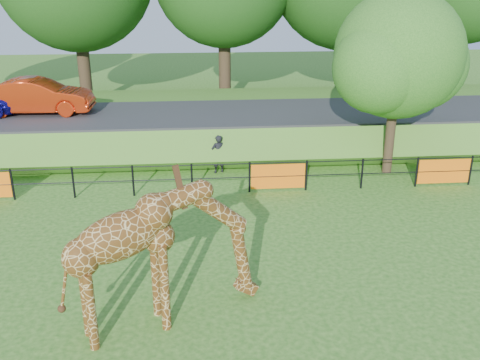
{
  "coord_description": "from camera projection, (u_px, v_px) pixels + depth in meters",
  "views": [
    {
      "loc": [
        0.16,
        -9.27,
        7.07
      ],
      "look_at": [
        1.31,
        3.97,
        2.0
      ],
      "focal_mm": 40.0,
      "sensor_mm": 36.0,
      "label": 1
    }
  ],
  "objects": [
    {
      "name": "giraffe",
      "position": [
        165.0,
        256.0,
        11.23
      ],
      "size": [
        4.39,
        2.4,
        3.15
      ],
      "primitive_type": null,
      "rotation": [
        0.0,
        0.0,
        0.38
      ],
      "color": "#5B3512",
      "rests_on": "ground"
    },
    {
      "name": "road",
      "position": [
        191.0,
        114.0,
        23.68
      ],
      "size": [
        40.0,
        5.0,
        0.12
      ],
      "primitive_type": "cube",
      "color": "#2A2A2C",
      "rests_on": "embankment"
    },
    {
      "name": "visitor",
      "position": [
        218.0,
        154.0,
        20.35
      ],
      "size": [
        0.63,
        0.52,
        1.49
      ],
      "primitive_type": "imported",
      "rotation": [
        0.0,
        0.0,
        3.48
      ],
      "color": "black",
      "rests_on": "ground"
    },
    {
      "name": "perimeter_fence",
      "position": [
        192.0,
        179.0,
        18.39
      ],
      "size": [
        28.07,
        0.1,
        1.1
      ],
      "primitive_type": null,
      "color": "black",
      "rests_on": "ground"
    },
    {
      "name": "embankment",
      "position": [
        191.0,
        121.0,
        25.33
      ],
      "size": [
        40.0,
        9.0,
        1.3
      ],
      "primitive_type": "cube",
      "color": "#296619",
      "rests_on": "ground"
    },
    {
      "name": "ground",
      "position": [
        194.0,
        339.0,
        11.14
      ],
      "size": [
        90.0,
        90.0,
        0.0
      ],
      "primitive_type": "plane",
      "color": "#296619",
      "rests_on": "ground"
    },
    {
      "name": "car_red",
      "position": [
        38.0,
        96.0,
        23.29
      ],
      "size": [
        4.72,
        1.79,
        1.54
      ],
      "primitive_type": "imported",
      "rotation": [
        0.0,
        0.0,
        1.54
      ],
      "color": "red",
      "rests_on": "road"
    },
    {
      "name": "tree_east",
      "position": [
        400.0,
        59.0,
        19.19
      ],
      "size": [
        5.4,
        4.71,
        6.76
      ],
      "color": "#312316",
      "rests_on": "ground"
    }
  ]
}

